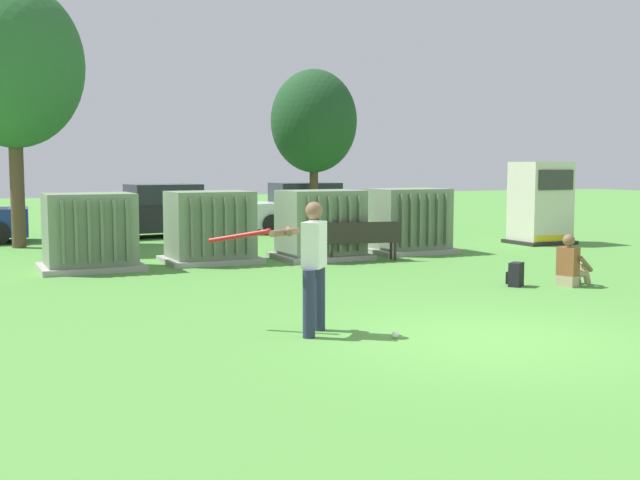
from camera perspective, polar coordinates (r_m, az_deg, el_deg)
name	(u,v)px	position (r m, az deg, el deg)	size (l,w,h in m)	color
ground_plane	(489,339)	(10.37, 12.08, -7.02)	(96.00, 96.00, 0.00)	#51933D
transformer_west	(90,233)	(17.38, -16.28, 0.51)	(2.10, 1.70, 1.62)	#9E9B93
transformer_mid_west	(210,228)	(18.13, -7.94, 0.88)	(2.10, 1.70, 1.62)	#9E9B93
transformer_mid_east	(321,225)	(18.65, 0.04, 1.05)	(2.10, 1.70, 1.62)	#9E9B93
transformer_east	(408,221)	(20.11, 6.38, 1.34)	(2.10, 1.70, 1.62)	#9E9B93
generator_enclosure	(540,203)	(23.11, 15.61, 2.56)	(1.60, 1.40, 2.30)	#262626
park_bench	(363,238)	(18.19, 3.12, 0.14)	(1.84, 0.70, 0.92)	#2D2823
batter	(310,260)	(10.31, -0.73, -1.47)	(1.38, 1.25, 1.74)	#282D4C
sports_ball	(395,335)	(10.25, 5.46, -6.81)	(0.09, 0.09, 0.09)	white
seated_spectator	(571,266)	(15.20, 17.65, -1.77)	(0.78, 0.64, 0.96)	tan
backpack	(515,275)	(14.88, 13.92, -2.45)	(0.38, 0.37, 0.44)	black
tree_left	(13,65)	(22.73, -21.28, 11.66)	(3.68, 3.68, 7.03)	brown
tree_center_left	(314,122)	(25.22, -0.45, 8.54)	(2.73, 2.73, 5.22)	#4C3828
parked_car_left_of_center	(160,212)	(24.98, -11.46, 1.98)	(4.32, 2.16, 1.62)	black
parked_car_right_of_center	(302,209)	(26.44, -1.32, 2.27)	(4.28, 2.07, 1.62)	silver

